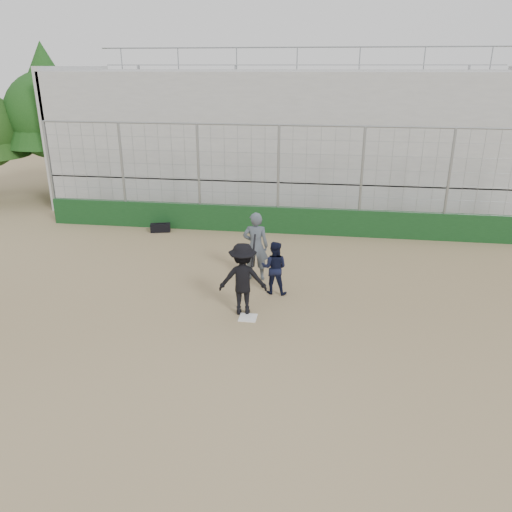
# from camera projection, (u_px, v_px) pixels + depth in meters

# --- Properties ---
(ground) EXTENTS (90.00, 90.00, 0.00)m
(ground) POSITION_uv_depth(u_px,v_px,m) (248.00, 318.00, 12.59)
(ground) COLOR brown
(ground) RESTS_ON ground
(home_plate) EXTENTS (0.44, 0.44, 0.02)m
(home_plate) POSITION_uv_depth(u_px,v_px,m) (248.00, 318.00, 12.58)
(home_plate) COLOR white
(home_plate) RESTS_ON ground
(backstop) EXTENTS (18.10, 0.25, 4.04)m
(backstop) POSITION_uv_depth(u_px,v_px,m) (278.00, 208.00, 18.71)
(backstop) COLOR #113716
(backstop) RESTS_ON ground
(bleachers) EXTENTS (20.25, 6.70, 6.98)m
(bleachers) POSITION_uv_depth(u_px,v_px,m) (290.00, 137.00, 22.59)
(bleachers) COLOR #A2A2A2
(bleachers) RESTS_ON ground
(tree_left) EXTENTS (4.48, 4.48, 7.00)m
(tree_left) POSITION_uv_depth(u_px,v_px,m) (48.00, 103.00, 22.69)
(tree_left) COLOR #392114
(tree_left) RESTS_ON ground
(batter_at_plate) EXTENTS (1.29, 0.86, 2.02)m
(batter_at_plate) POSITION_uv_depth(u_px,v_px,m) (243.00, 279.00, 12.54)
(batter_at_plate) COLOR black
(batter_at_plate) RESTS_ON ground
(catcher_crouched) EXTENTS (0.80, 0.66, 1.05)m
(catcher_crouched) POSITION_uv_depth(u_px,v_px,m) (274.00, 276.00, 13.77)
(catcher_crouched) COLOR black
(catcher_crouched) RESTS_ON ground
(umpire) EXTENTS (0.78, 0.53, 1.85)m
(umpire) POSITION_uv_depth(u_px,v_px,m) (256.00, 250.00, 14.60)
(umpire) COLOR #464F59
(umpire) RESTS_ON ground
(equipment_bag) EXTENTS (0.79, 0.49, 0.36)m
(equipment_bag) POSITION_uv_depth(u_px,v_px,m) (160.00, 228.00, 19.09)
(equipment_bag) COLOR black
(equipment_bag) RESTS_ON ground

